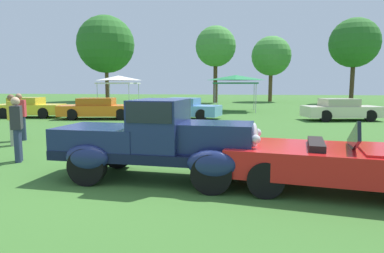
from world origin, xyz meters
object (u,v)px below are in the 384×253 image
neighbor_convertible (344,162)px  show_car_skyblue (185,109)px  canopy_tent_center_field (236,79)px  spectator_by_row (12,118)px  feature_pickup_truck (157,139)px  spectator_near_truck (20,115)px  canopy_tent_left_field (118,79)px  spectator_between_cars (17,127)px  show_car_yellow (29,108)px  show_car_cream (341,110)px  show_car_orange (99,109)px

neighbor_convertible → show_car_skyblue: size_ratio=1.02×
neighbor_convertible → canopy_tent_center_field: (-2.17, 19.12, 1.85)m
spectator_by_row → show_car_skyblue: bearing=65.5°
feature_pickup_truck → neighbor_convertible: feature_pickup_truck is taller
spectator_near_truck → canopy_tent_center_field: canopy_tent_center_field is taller
spectator_near_truck → canopy_tent_left_field: bearing=96.8°
feature_pickup_truck → spectator_between_cars: (-3.98, 1.08, 0.05)m
spectator_by_row → canopy_tent_left_field: canopy_tent_left_field is taller
neighbor_convertible → canopy_tent_center_field: 19.33m
feature_pickup_truck → show_car_yellow: size_ratio=1.06×
feature_pickup_truck → spectator_between_cars: bearing=164.8°
feature_pickup_truck → show_car_cream: size_ratio=1.01×
spectator_by_row → canopy_tent_left_field: (-2.17, 15.86, 1.51)m
show_car_orange → spectator_between_cars: (2.39, -10.71, 0.31)m
show_car_skyblue → canopy_tent_left_field: size_ratio=1.52×
spectator_between_cars → show_car_skyblue: bearing=77.3°
spectator_near_truck → show_car_yellow: bearing=122.1°
show_car_cream → canopy_tent_center_field: 8.56m
show_car_orange → canopy_tent_left_field: size_ratio=1.70×
feature_pickup_truck → show_car_cream: feature_pickup_truck is taller
neighbor_convertible → spectator_between_cars: 7.79m
canopy_tent_left_field → spectator_by_row: bearing=-82.2°
spectator_by_row → canopy_tent_center_field: size_ratio=0.52×
show_car_cream → feature_pickup_truck: bearing=-120.0°
show_car_cream → canopy_tent_left_field: canopy_tent_left_field is taller
show_car_orange → canopy_tent_center_field: size_ratio=1.48×
spectator_near_truck → show_car_skyblue: bearing=61.0°
canopy_tent_center_field → spectator_near_truck: bearing=-117.3°
show_car_skyblue → canopy_tent_left_field: canopy_tent_left_field is taller
show_car_yellow → spectator_by_row: size_ratio=2.43×
show_car_yellow → spectator_between_cars: spectator_between_cars is taller
feature_pickup_truck → neighbor_convertible: size_ratio=1.00×
show_car_cream → spectator_between_cars: bearing=-134.1°
show_car_skyblue → canopy_tent_center_field: canopy_tent_center_field is taller
spectator_between_cars → spectator_by_row: (-1.68, 2.11, 0.00)m
show_car_yellow → spectator_near_truck: (4.95, -7.89, 0.31)m
feature_pickup_truck → canopy_tent_center_field: canopy_tent_center_field is taller
spectator_by_row → canopy_tent_center_field: (7.14, 15.54, 1.51)m
spectator_near_truck → spectator_between_cars: 3.70m
show_car_yellow → spectator_between_cars: (7.02, -10.95, 0.31)m
show_car_orange → spectator_between_cars: spectator_between_cars is taller
show_car_orange → spectator_by_row: 8.63m
show_car_orange → spectator_by_row: (0.72, -8.59, 0.31)m
spectator_near_truck → spectator_between_cars: same height
neighbor_convertible → spectator_by_row: (-9.32, 3.58, 0.34)m
show_car_orange → canopy_tent_left_field: bearing=101.3°
show_car_cream → spectator_between_cars: spectator_between_cars is taller
neighbor_convertible → show_car_yellow: (-14.66, 12.42, 0.02)m
show_car_orange → spectator_between_cars: bearing=-77.4°
canopy_tent_left_field → show_car_yellow: bearing=-114.3°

